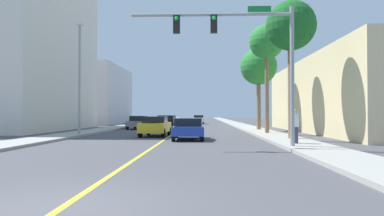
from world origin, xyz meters
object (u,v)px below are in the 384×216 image
object	(u,v)px
car_white	(199,119)
palm_far	(259,67)
palm_mid	(267,43)
car_gray	(139,122)
street_lamp	(79,72)
pedestrian	(295,126)
car_yellow	(155,126)
traffic_signal_mast	(245,45)
car_black	(167,122)
car_silver	(164,120)
palm_near	(291,28)
car_blue	(188,128)

from	to	relation	value
car_white	palm_far	bearing A→B (deg)	-74.32
palm_far	car_white	world-z (taller)	palm_far
palm_mid	car_gray	xyz separation A→B (m)	(-12.06, 9.53, -6.51)
street_lamp	car_white	distance (m)	31.73
street_lamp	pedestrian	distance (m)	16.19
palm_far	car_yellow	distance (m)	13.21
palm_far	pedestrian	world-z (taller)	palm_far
traffic_signal_mast	palm_far	distance (m)	17.28
car_white	pedestrian	bearing A→B (deg)	-81.51
car_gray	car_black	world-z (taller)	car_black
traffic_signal_mast	palm_far	xyz separation A→B (m)	(3.37, 16.90, 1.26)
car_silver	car_black	xyz separation A→B (m)	(1.86, -12.30, 0.07)
street_lamp	car_silver	world-z (taller)	street_lamp
palm_near	car_gray	bearing A→B (deg)	128.62
street_lamp	car_gray	world-z (taller)	street_lamp
palm_near	palm_mid	world-z (taller)	palm_mid
car_silver	car_gray	world-z (taller)	car_gray
car_yellow	car_black	bearing A→B (deg)	93.94
street_lamp	palm_near	size ratio (longest dim) A/B	0.98
street_lamp	car_silver	xyz separation A→B (m)	(3.46, 23.77, -4.04)
street_lamp	car_yellow	xyz separation A→B (m)	(5.70, -0.06, -3.99)
palm_mid	car_silver	bearing A→B (deg)	116.46
car_silver	car_white	size ratio (longest dim) A/B	1.12
traffic_signal_mast	palm_far	bearing A→B (deg)	78.73
traffic_signal_mast	car_gray	bearing A→B (deg)	113.83
palm_mid	pedestrian	xyz separation A→B (m)	(-0.34, -9.46, -6.24)
palm_mid	palm_far	world-z (taller)	palm_mid
car_silver	car_blue	world-z (taller)	car_blue
car_blue	palm_near	bearing A→B (deg)	-9.29
traffic_signal_mast	car_white	bearing A→B (deg)	94.07
car_gray	palm_mid	bearing A→B (deg)	143.07
car_silver	pedestrian	size ratio (longest dim) A/B	2.56
street_lamp	car_black	world-z (taller)	street_lamp
street_lamp	car_yellow	bearing A→B (deg)	-0.64
palm_near	palm_mid	distance (m)	6.03
car_yellow	pedestrian	distance (m)	11.00
car_white	car_gray	bearing A→B (deg)	-108.20
palm_mid	car_blue	xyz separation A→B (m)	(-6.00, -5.19, -6.53)
street_lamp	car_gray	xyz separation A→B (m)	(2.20, 11.61, -4.00)
traffic_signal_mast	palm_mid	distance (m)	11.55
car_silver	car_white	world-z (taller)	car_white
palm_mid	car_black	xyz separation A→B (m)	(-8.94, 9.40, -6.48)
car_silver	car_yellow	bearing A→B (deg)	-87.44
palm_near	car_white	distance (m)	35.37
car_yellow	palm_far	bearing A→B (deg)	44.54
palm_far	pedestrian	bearing A→B (deg)	-92.50
car_blue	car_yellow	bearing A→B (deg)	127.99
car_black	palm_far	bearing A→B (deg)	-17.52
palm_mid	palm_far	bearing A→B (deg)	86.85
palm_near	car_blue	distance (m)	8.95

